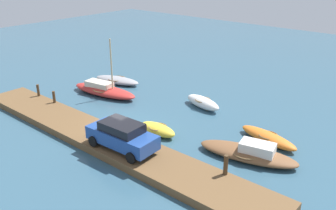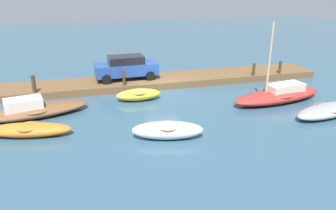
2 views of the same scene
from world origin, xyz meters
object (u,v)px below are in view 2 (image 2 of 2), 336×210
rowboat_white (168,130)px  mooring_post_mid_east (124,78)px  rowboat_grey (328,110)px  sailboat_red (278,95)px  dinghy_yellow (138,95)px  mooring_post_west (280,67)px  mooring_post_east (34,84)px  mooring_post_mid_west (254,69)px  motorboat_brown (33,110)px  rowboat_orange (29,130)px  parked_car (126,67)px

rowboat_white → mooring_post_mid_east: bearing=-68.7°
rowboat_grey → sailboat_red: bearing=-76.4°
sailboat_red → mooring_post_mid_east: 9.82m
rowboat_white → rowboat_grey: bearing=-163.9°
dinghy_yellow → mooring_post_west: 11.16m
rowboat_white → mooring_post_east: size_ratio=3.23×
sailboat_red → mooring_post_mid_west: (-0.64, -4.27, 0.47)m
motorboat_brown → mooring_post_mid_east: (-5.36, -2.87, 0.59)m
rowboat_orange → rowboat_white: size_ratio=1.20×
motorboat_brown → rowboat_grey: (-15.54, 4.09, -0.08)m
rowboat_grey → mooring_post_east: size_ratio=4.30×
motorboat_brown → mooring_post_mid_west: 15.12m
rowboat_white → parked_car: (0.61, -8.88, 0.90)m
rowboat_orange → mooring_post_mid_east: mooring_post_mid_east is taller
mooring_post_mid_east → mooring_post_east: mooring_post_east is taller
rowboat_grey → mooring_post_east: 17.22m
rowboat_white → motorboat_brown: (6.36, -4.49, -0.03)m
rowboat_orange → mooring_post_east: mooring_post_east is taller
rowboat_grey → parked_car: (9.79, -8.48, 1.01)m
motorboat_brown → dinghy_yellow: 6.09m
rowboat_orange → rowboat_white: rowboat_white is taller
mooring_post_west → mooring_post_mid_east: (11.63, 0.00, 0.04)m
rowboat_grey → parked_car: size_ratio=1.07×
motorboat_brown → parked_car: bearing=-155.0°
motorboat_brown → rowboat_white: bearing=132.4°
sailboat_red → mooring_post_mid_east: bearing=-34.4°
dinghy_yellow → mooring_post_mid_east: bearing=-69.9°
rowboat_grey → rowboat_white: bearing=-10.6°
motorboat_brown → mooring_post_west: mooring_post_west is taller
motorboat_brown → dinghy_yellow: motorboat_brown is taller
sailboat_red → rowboat_grey: size_ratio=1.36×
mooring_post_mid_west → mooring_post_east: size_ratio=0.82×
mooring_post_east → motorboat_brown: bearing=93.8°
sailboat_red → mooring_post_mid_west: bearing=-107.1°
mooring_post_mid_west → mooring_post_east: bearing=0.0°
dinghy_yellow → parked_car: (0.24, -3.31, 0.96)m
sailboat_red → parked_car: sailboat_red is taller
mooring_post_east → dinghy_yellow: bearing=163.9°
rowboat_grey → mooring_post_mid_west: size_ratio=5.23×
mooring_post_west → parked_car: size_ratio=0.22×
dinghy_yellow → mooring_post_mid_west: (-8.84, -1.78, 0.55)m
mooring_post_mid_west → motorboat_brown: bearing=10.9°
rowboat_white → mooring_post_east: (6.55, -7.35, 0.60)m
rowboat_orange → sailboat_red: 14.19m
rowboat_grey → mooring_post_mid_east: size_ratio=4.61×
motorboat_brown → mooring_post_west: size_ratio=6.37×
mooring_post_mid_west → rowboat_orange: bearing=20.1°
mooring_post_mid_east → motorboat_brown: bearing=28.1°
mooring_post_west → mooring_post_east: bearing=0.0°
rowboat_grey → mooring_post_mid_west: 7.02m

